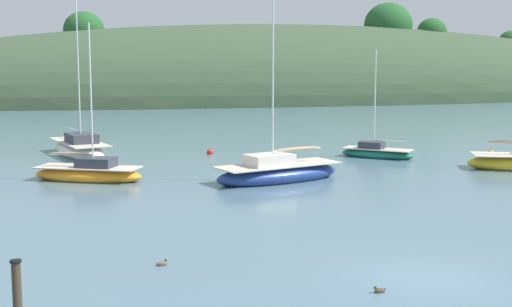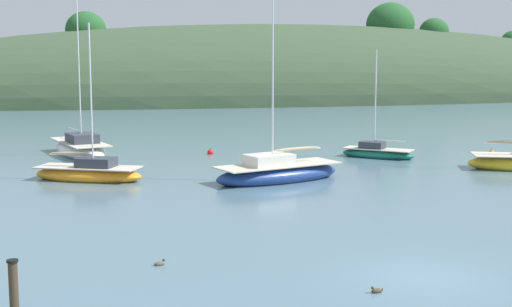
{
  "view_description": "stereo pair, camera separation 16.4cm",
  "coord_description": "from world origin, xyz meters",
  "px_view_note": "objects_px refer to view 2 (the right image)",
  "views": [
    {
      "loc": [
        -10.31,
        -18.27,
        6.57
      ],
      "look_at": [
        0.0,
        20.0,
        1.2
      ],
      "focal_mm": 48.63,
      "sensor_mm": 36.0,
      "label": 1
    },
    {
      "loc": [
        -10.15,
        -18.31,
        6.57
      ],
      "look_at": [
        0.0,
        20.0,
        1.2
      ],
      "focal_mm": 48.63,
      "sensor_mm": 36.0,
      "label": 2
    }
  ],
  "objects_px": {
    "duck_lone_right": "(160,264)",
    "jetty_piling": "(14,286)",
    "sailboat_red_portside": "(377,153)",
    "mooring_buoy_inner": "(492,153)",
    "duck_straggler": "(377,291)",
    "sailboat_navy_dinghy": "(278,173)",
    "sailboat_teal_outer": "(89,173)",
    "sailboat_grey_yawl": "(80,149)",
    "mooring_buoy_outer": "(210,152)"
  },
  "relations": [
    {
      "from": "duck_lone_right",
      "to": "jetty_piling",
      "type": "relative_size",
      "value": 0.29
    },
    {
      "from": "sailboat_grey_yawl",
      "to": "sailboat_teal_outer",
      "type": "height_order",
      "value": "sailboat_grey_yawl"
    },
    {
      "from": "sailboat_navy_dinghy",
      "to": "jetty_piling",
      "type": "xyz_separation_m",
      "value": [
        -12.34,
        -17.45,
        0.29
      ]
    },
    {
      "from": "mooring_buoy_outer",
      "to": "duck_lone_right",
      "type": "xyz_separation_m",
      "value": [
        -6.72,
        -25.75,
        -0.07
      ]
    },
    {
      "from": "sailboat_teal_outer",
      "to": "mooring_buoy_inner",
      "type": "xyz_separation_m",
      "value": [
        27.42,
        3.37,
        -0.27
      ]
    },
    {
      "from": "duck_straggler",
      "to": "sailboat_navy_dinghy",
      "type": "bearing_deg",
      "value": 82.18
    },
    {
      "from": "mooring_buoy_outer",
      "to": "mooring_buoy_inner",
      "type": "height_order",
      "value": "same"
    },
    {
      "from": "duck_lone_right",
      "to": "sailboat_red_portside",
      "type": "bearing_deg",
      "value": 50.64
    },
    {
      "from": "sailboat_grey_yawl",
      "to": "sailboat_teal_outer",
      "type": "relative_size",
      "value": 1.29
    },
    {
      "from": "duck_straggler",
      "to": "mooring_buoy_outer",
      "type": "bearing_deg",
      "value": 87.95
    },
    {
      "from": "mooring_buoy_outer",
      "to": "duck_lone_right",
      "type": "relative_size",
      "value": 1.27
    },
    {
      "from": "sailboat_red_portside",
      "to": "mooring_buoy_inner",
      "type": "bearing_deg",
      "value": -5.28
    },
    {
      "from": "sailboat_teal_outer",
      "to": "sailboat_navy_dinghy",
      "type": "height_order",
      "value": "sailboat_navy_dinghy"
    },
    {
      "from": "mooring_buoy_inner",
      "to": "sailboat_red_portside",
      "type": "bearing_deg",
      "value": 174.72
    },
    {
      "from": "mooring_buoy_inner",
      "to": "jetty_piling",
      "type": "xyz_separation_m",
      "value": [
        -29.8,
        -23.72,
        0.62
      ]
    },
    {
      "from": "sailboat_grey_yawl",
      "to": "duck_straggler",
      "type": "relative_size",
      "value": 26.52
    },
    {
      "from": "sailboat_grey_yawl",
      "to": "jetty_piling",
      "type": "bearing_deg",
      "value": -93.81
    },
    {
      "from": "sailboat_red_portside",
      "to": "sailboat_teal_outer",
      "type": "bearing_deg",
      "value": -167.79
    },
    {
      "from": "sailboat_red_portside",
      "to": "duck_lone_right",
      "type": "bearing_deg",
      "value": -129.36
    },
    {
      "from": "sailboat_red_portside",
      "to": "mooring_buoy_inner",
      "type": "distance_m",
      "value": 8.35
    },
    {
      "from": "duck_straggler",
      "to": "jetty_piling",
      "type": "distance_m",
      "value": 9.89
    },
    {
      "from": "sailboat_navy_dinghy",
      "to": "mooring_buoy_inner",
      "type": "height_order",
      "value": "sailboat_navy_dinghy"
    },
    {
      "from": "sailboat_teal_outer",
      "to": "jetty_piling",
      "type": "bearing_deg",
      "value": -96.67
    },
    {
      "from": "sailboat_teal_outer",
      "to": "mooring_buoy_inner",
      "type": "distance_m",
      "value": 27.63
    },
    {
      "from": "sailboat_teal_outer",
      "to": "jetty_piling",
      "type": "xyz_separation_m",
      "value": [
        -2.38,
        -20.35,
        0.36
      ]
    },
    {
      "from": "sailboat_navy_dinghy",
      "to": "mooring_buoy_outer",
      "type": "distance_m",
      "value": 11.78
    },
    {
      "from": "mooring_buoy_inner",
      "to": "duck_lone_right",
      "type": "bearing_deg",
      "value": -141.55
    },
    {
      "from": "mooring_buoy_outer",
      "to": "mooring_buoy_inner",
      "type": "distance_m",
      "value": 19.66
    },
    {
      "from": "sailboat_grey_yawl",
      "to": "sailboat_navy_dinghy",
      "type": "relative_size",
      "value": 1.03
    },
    {
      "from": "jetty_piling",
      "to": "duck_lone_right",
      "type": "bearing_deg",
      "value": 38.92
    },
    {
      "from": "sailboat_red_portside",
      "to": "mooring_buoy_outer",
      "type": "relative_size",
      "value": 13.76
    },
    {
      "from": "sailboat_red_portside",
      "to": "mooring_buoy_outer",
      "type": "distance_m",
      "value": 11.57
    },
    {
      "from": "mooring_buoy_inner",
      "to": "jetty_piling",
      "type": "relative_size",
      "value": 0.37
    },
    {
      "from": "jetty_piling",
      "to": "sailboat_grey_yawl",
      "type": "bearing_deg",
      "value": 86.19
    },
    {
      "from": "duck_lone_right",
      "to": "jetty_piling",
      "type": "bearing_deg",
      "value": -141.08
    },
    {
      "from": "sailboat_grey_yawl",
      "to": "sailboat_teal_outer",
      "type": "xyz_separation_m",
      "value": [
        0.32,
        -10.49,
        -0.08
      ]
    },
    {
      "from": "mooring_buoy_inner",
      "to": "jetty_piling",
      "type": "distance_m",
      "value": 38.09
    },
    {
      "from": "sailboat_grey_yawl",
      "to": "duck_straggler",
      "type": "xyz_separation_m",
      "value": [
        7.77,
        -31.7,
        -0.41
      ]
    },
    {
      "from": "sailboat_red_portside",
      "to": "mooring_buoy_inner",
      "type": "relative_size",
      "value": 13.76
    },
    {
      "from": "sailboat_teal_outer",
      "to": "duck_lone_right",
      "type": "bearing_deg",
      "value": -83.94
    },
    {
      "from": "duck_straggler",
      "to": "jetty_piling",
      "type": "xyz_separation_m",
      "value": [
        -9.83,
        0.86,
        0.69
      ]
    },
    {
      "from": "sailboat_navy_dinghy",
      "to": "duck_straggler",
      "type": "relative_size",
      "value": 25.75
    },
    {
      "from": "sailboat_grey_yawl",
      "to": "duck_lone_right",
      "type": "distance_m",
      "value": 27.55
    },
    {
      "from": "mooring_buoy_inner",
      "to": "duck_straggler",
      "type": "bearing_deg",
      "value": -129.1
    },
    {
      "from": "mooring_buoy_inner",
      "to": "jetty_piling",
      "type": "bearing_deg",
      "value": -141.49
    },
    {
      "from": "sailboat_navy_dinghy",
      "to": "mooring_buoy_inner",
      "type": "bearing_deg",
      "value": 19.75
    },
    {
      "from": "sailboat_grey_yawl",
      "to": "duck_straggler",
      "type": "height_order",
      "value": "sailboat_grey_yawl"
    },
    {
      "from": "sailboat_grey_yawl",
      "to": "mooring_buoy_inner",
      "type": "height_order",
      "value": "sailboat_grey_yawl"
    },
    {
      "from": "sailboat_navy_dinghy",
      "to": "jetty_piling",
      "type": "distance_m",
      "value": 21.37
    },
    {
      "from": "sailboat_grey_yawl",
      "to": "mooring_buoy_outer",
      "type": "xyz_separation_m",
      "value": [
        8.85,
        -1.71,
        -0.34
      ]
    }
  ]
}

